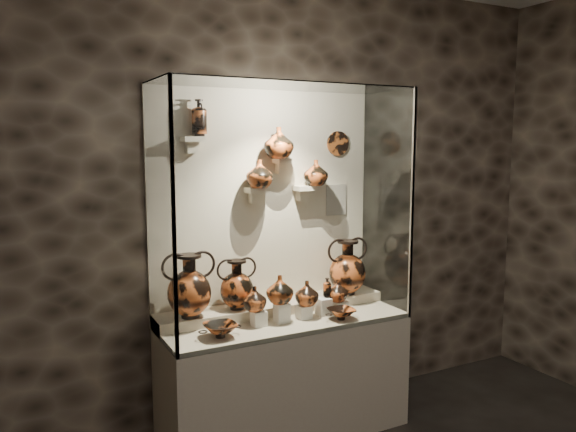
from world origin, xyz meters
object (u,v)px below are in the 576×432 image
object	(u,v)px
ovoid_vase_a	(259,174)
lekythos_small	(327,286)
jug_c	(307,293)
amphora_right	(347,267)
amphora_mid	(237,284)
jug_a	(255,299)
kylix_left	(220,329)
ovoid_vase_b	(279,143)
jug_b	(280,289)
jug_e	(338,291)
ovoid_vase_c	(316,173)
lekythos_tall	(199,115)
amphora_left	(190,286)
kylix_right	(341,313)

from	to	relation	value
ovoid_vase_a	lekythos_small	bearing A→B (deg)	-11.85
jug_c	ovoid_vase_a	size ratio (longest dim) A/B	0.88
amphora_right	ovoid_vase_a	bearing A→B (deg)	150.96
amphora_mid	jug_a	size ratio (longest dim) A/B	2.08
kylix_left	ovoid_vase_b	size ratio (longest dim) A/B	1.22
jug_a	ovoid_vase_b	xyz separation A→B (m)	(0.29, 0.22, 1.01)
jug_b	lekythos_small	distance (m)	0.38
lekythos_small	jug_e	bearing A→B (deg)	4.20
jug_e	ovoid_vase_a	world-z (taller)	ovoid_vase_a
ovoid_vase_a	ovoid_vase_c	distance (m)	0.45
jug_e	ovoid_vase_a	distance (m)	0.99
amphora_mid	jug_b	world-z (taller)	amphora_mid
lekythos_tall	ovoid_vase_b	size ratio (longest dim) A/B	1.24
jug_e	ovoid_vase_c	size ratio (longest dim) A/B	0.83
amphora_left	jug_a	world-z (taller)	amphora_left
amphora_right	jug_e	bearing A→B (deg)	-161.62
lekythos_tall	ovoid_vase_b	distance (m)	0.58
jug_a	jug_b	distance (m)	0.18
amphora_left	jug_e	xyz separation A→B (m)	(1.03, -0.17, -0.12)
jug_b	jug_e	bearing A→B (deg)	10.26
jug_e	kylix_left	world-z (taller)	jug_e
jug_b	kylix_left	size ratio (longest dim) A/B	0.72
kylix_right	ovoid_vase_b	size ratio (longest dim) A/B	1.07
kylix_left	jug_a	bearing A→B (deg)	33.04
kylix_left	ovoid_vase_b	bearing A→B (deg)	42.22
ovoid_vase_c	jug_c	bearing A→B (deg)	-141.50
amphora_left	ovoid_vase_c	world-z (taller)	ovoid_vase_c
amphora_right	ovoid_vase_b	world-z (taller)	ovoid_vase_b
amphora_mid	lekythos_small	bearing A→B (deg)	-21.42
jug_c	lekythos_tall	size ratio (longest dim) A/B	0.64
jug_c	ovoid_vase_b	xyz separation A→B (m)	(-0.09, 0.24, 1.02)
jug_b	kylix_left	bearing A→B (deg)	-158.83
amphora_right	amphora_mid	bearing A→B (deg)	155.26
amphora_mid	lekythos_small	size ratio (longest dim) A/B	2.21
kylix_left	ovoid_vase_c	distance (m)	1.32
lekythos_small	jug_a	bearing A→B (deg)	-168.84
jug_e	lekythos_small	distance (m)	0.09
jug_e	kylix_right	distance (m)	0.19
amphora_right	jug_b	distance (m)	0.68
lekythos_small	lekythos_tall	world-z (taller)	lekythos_tall
amphora_left	jug_c	xyz separation A→B (m)	(0.77, -0.18, -0.10)
jug_b	ovoid_vase_c	distance (m)	0.90
jug_c	kylix_left	bearing A→B (deg)	-168.54
jug_a	jug_b	bearing A→B (deg)	-24.54
amphora_right	ovoid_vase_c	world-z (taller)	ovoid_vase_c
amphora_left	ovoid_vase_c	size ratio (longest dim) A/B	2.24
jug_b	jug_e	xyz separation A→B (m)	(0.46, 0.00, -0.07)
amphora_mid	kylix_left	size ratio (longest dim) A/B	1.29
kylix_left	ovoid_vase_c	xyz separation A→B (m)	(0.88, 0.34, 0.93)
amphora_right	ovoid_vase_a	xyz separation A→B (m)	(-0.68, 0.07, 0.71)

